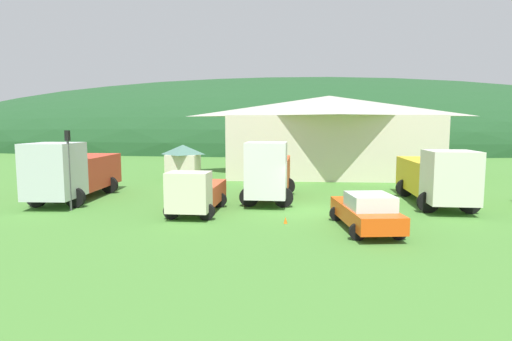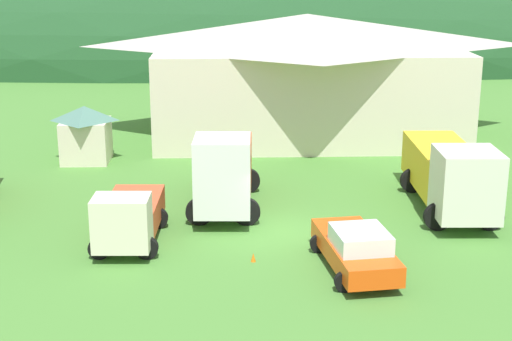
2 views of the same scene
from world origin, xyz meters
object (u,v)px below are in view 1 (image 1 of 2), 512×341
object	(u,v)px
heavy_rig_striped	(435,176)
service_pickup_orange	(366,211)
heavy_rig_white	(269,172)
depot_building	(329,134)
tow_truck_silver	(73,171)
light_truck_cream	(196,192)
traffic_cone_near_pickup	(285,223)
play_shed_cream	(183,163)
traffic_light_west	(69,162)

from	to	relation	value
heavy_rig_striped	service_pickup_orange	bearing A→B (deg)	-36.81
heavy_rig_white	heavy_rig_striped	xyz separation A→B (m)	(9.51, -0.51, -0.10)
depot_building	service_pickup_orange	bearing A→B (deg)	-90.81
depot_building	heavy_rig_striped	bearing A→B (deg)	-71.96
heavy_rig_white	service_pickup_orange	bearing A→B (deg)	35.87
depot_building	tow_truck_silver	bearing A→B (deg)	-138.18
tow_truck_silver	heavy_rig_white	distance (m)	11.79
light_truck_cream	traffic_cone_near_pickup	world-z (taller)	light_truck_cream
play_shed_cream	heavy_rig_white	distance (m)	10.85
tow_truck_silver	heavy_rig_striped	xyz separation A→B (m)	(21.26, 0.38, -0.15)
heavy_rig_white	traffic_cone_near_pickup	world-z (taller)	heavy_rig_white
play_shed_cream	service_pickup_orange	distance (m)	18.94
tow_truck_silver	traffic_light_west	distance (m)	3.23
heavy_rig_white	heavy_rig_striped	distance (m)	9.52
play_shed_cream	traffic_light_west	distance (m)	12.21
traffic_light_west	traffic_cone_near_pickup	bearing A→B (deg)	-10.38
service_pickup_orange	play_shed_cream	bearing A→B (deg)	-148.81
tow_truck_silver	heavy_rig_striped	world-z (taller)	tow_truck_silver
heavy_rig_striped	traffic_cone_near_pickup	size ratio (longest dim) A/B	12.95
heavy_rig_striped	traffic_light_west	size ratio (longest dim) A/B	1.93
tow_truck_silver	service_pickup_orange	xyz separation A→B (m)	(16.27, -5.88, -0.97)
play_shed_cream	service_pickup_orange	world-z (taller)	play_shed_cream
light_truck_cream	traffic_cone_near_pickup	bearing A→B (deg)	69.73
traffic_light_west	service_pickup_orange	bearing A→B (deg)	-11.49
heavy_rig_striped	traffic_light_west	world-z (taller)	traffic_light_west
depot_building	traffic_light_west	size ratio (longest dim) A/B	4.42
light_truck_cream	traffic_light_west	xyz separation A→B (m)	(-6.86, 0.23, 1.51)
light_truck_cream	heavy_rig_white	distance (m)	5.37
play_shed_cream	service_pickup_orange	size ratio (longest dim) A/B	0.57
depot_building	heavy_rig_striped	xyz separation A→B (m)	(4.70, -14.44, -2.04)
play_shed_cream	heavy_rig_striped	xyz separation A→B (m)	(16.80, -8.54, 0.13)
play_shed_cream	traffic_cone_near_pickup	bearing A→B (deg)	-59.02
tow_truck_silver	service_pickup_orange	distance (m)	17.32
heavy_rig_white	service_pickup_orange	distance (m)	8.18
tow_truck_silver	traffic_cone_near_pickup	size ratio (longest dim) A/B	12.93
traffic_cone_near_pickup	service_pickup_orange	bearing A→B (deg)	-15.08
play_shed_cream	traffic_cone_near_pickup	world-z (taller)	play_shed_cream
light_truck_cream	heavy_rig_white	size ratio (longest dim) A/B	0.72
traffic_cone_near_pickup	play_shed_cream	bearing A→B (deg)	120.98
service_pickup_orange	traffic_light_west	world-z (taller)	traffic_light_west
service_pickup_orange	traffic_cone_near_pickup	bearing A→B (deg)	-112.48
heavy_rig_white	depot_building	bearing A→B (deg)	163.14
depot_building	heavy_rig_white	bearing A→B (deg)	-109.03
traffic_light_west	depot_building	bearing A→B (deg)	49.20
depot_building	traffic_cone_near_pickup	bearing A→B (deg)	-100.83
traffic_light_west	tow_truck_silver	bearing A→B (deg)	114.91
tow_truck_silver	traffic_light_west	size ratio (longest dim) A/B	1.93
service_pickup_orange	tow_truck_silver	bearing A→B (deg)	-117.27
light_truck_cream	service_pickup_orange	world-z (taller)	light_truck_cream
traffic_cone_near_pickup	heavy_rig_striped	bearing A→B (deg)	32.06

